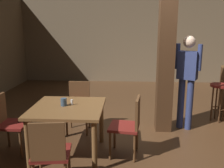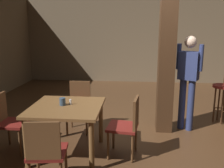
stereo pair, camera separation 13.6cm
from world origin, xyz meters
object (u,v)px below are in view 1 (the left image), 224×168
(chair_west, at_px, (8,121))
(dining_table, at_px, (68,114))
(napkin_cup, at_px, (64,102))
(chair_north, at_px, (79,104))
(bar_stool_near, at_px, (219,93))
(chair_south, at_px, (50,152))
(chair_east, at_px, (129,123))
(salt_shaker, at_px, (72,102))
(standing_person, at_px, (187,76))

(chair_west, bearing_deg, dining_table, -0.82)
(chair_west, xyz_separation_m, napkin_cup, (0.86, 0.01, 0.30))
(dining_table, relative_size, chair_north, 1.15)
(bar_stool_near, bearing_deg, chair_south, -138.15)
(chair_south, xyz_separation_m, chair_east, (0.89, 0.89, 0.00))
(chair_east, relative_size, napkin_cup, 7.94)
(chair_north, xyz_separation_m, salt_shaker, (0.07, -0.83, 0.29))
(chair_south, relative_size, chair_east, 1.00)
(chair_east, relative_size, bar_stool_near, 1.17)
(chair_west, relative_size, standing_person, 0.52)
(chair_south, relative_size, napkin_cup, 7.94)
(chair_west, height_order, chair_north, same)
(salt_shaker, bearing_deg, bar_stool_near, 29.01)
(chair_south, bearing_deg, chair_east, 44.84)
(salt_shaker, height_order, bar_stool_near, salt_shaker)
(salt_shaker, bearing_deg, chair_north, 94.64)
(chair_west, distance_m, chair_north, 1.26)
(chair_south, relative_size, chair_north, 1.00)
(standing_person, bearing_deg, napkin_cup, -151.47)
(chair_south, relative_size, bar_stool_near, 1.17)
(chair_west, distance_m, chair_east, 1.81)
(chair_south, bearing_deg, napkin_cup, 93.80)
(chair_west, relative_size, bar_stool_near, 1.17)
(chair_east, xyz_separation_m, napkin_cup, (-0.95, 0.01, 0.30))
(chair_east, bearing_deg, bar_stool_near, 40.24)
(chair_east, xyz_separation_m, bar_stool_near, (1.79, 1.52, 0.07))
(chair_east, distance_m, standing_person, 1.59)
(chair_west, xyz_separation_m, chair_east, (1.81, 0.00, 0.00))
(napkin_cup, bearing_deg, salt_shaker, 22.22)
(chair_south, bearing_deg, chair_north, 90.61)
(napkin_cup, height_order, standing_person, standing_person)
(chair_south, height_order, salt_shaker, chair_south)
(chair_north, relative_size, salt_shaker, 11.09)
(chair_south, height_order, bar_stool_near, chair_south)
(chair_west, relative_size, chair_east, 1.00)
(chair_east, bearing_deg, salt_shaker, 176.36)
(chair_west, height_order, napkin_cup, chair_west)
(dining_table, distance_m, bar_stool_near, 3.09)
(chair_west, xyz_separation_m, bar_stool_near, (3.61, 1.52, 0.07))
(chair_north, distance_m, bar_stool_near, 2.78)
(chair_east, bearing_deg, dining_table, -178.85)
(dining_table, relative_size, bar_stool_near, 1.34)
(chair_east, bearing_deg, chair_west, -179.85)
(dining_table, distance_m, chair_west, 0.93)
(napkin_cup, xyz_separation_m, standing_person, (1.99, 1.08, 0.19))
(chair_south, bearing_deg, salt_shaker, 87.06)
(dining_table, bearing_deg, napkin_cup, 155.88)
(salt_shaker, distance_m, standing_person, 2.16)
(dining_table, xyz_separation_m, chair_south, (-0.00, -0.87, -0.13))
(dining_table, bearing_deg, chair_east, 1.15)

